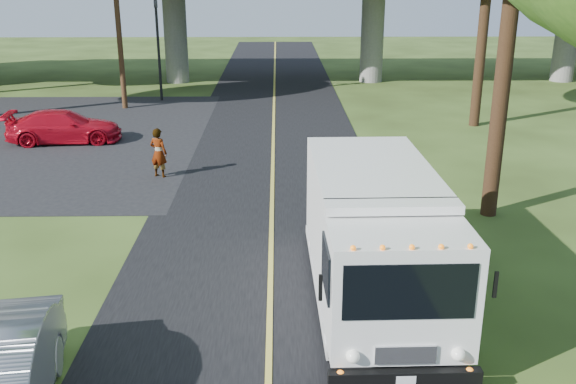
{
  "coord_description": "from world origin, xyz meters",
  "views": [
    {
      "loc": [
        0.18,
        -8.04,
        6.64
      ],
      "look_at": [
        0.42,
        6.43,
        1.6
      ],
      "focal_mm": 40.0,
      "sensor_mm": 36.0,
      "label": 1
    }
  ],
  "objects_px": {
    "traffic_signal": "(158,39)",
    "utility_pole": "(117,14)",
    "step_van": "(375,235)",
    "pedestrian": "(159,153)",
    "red_sedan": "(64,127)"
  },
  "relations": [
    {
      "from": "traffic_signal",
      "to": "utility_pole",
      "type": "height_order",
      "value": "utility_pole"
    },
    {
      "from": "step_van",
      "to": "traffic_signal",
      "type": "bearing_deg",
      "value": 109.24
    },
    {
      "from": "traffic_signal",
      "to": "pedestrian",
      "type": "height_order",
      "value": "traffic_signal"
    },
    {
      "from": "traffic_signal",
      "to": "step_van",
      "type": "xyz_separation_m",
      "value": [
        8.16,
        -22.03,
        -1.68
      ]
    },
    {
      "from": "traffic_signal",
      "to": "pedestrian",
      "type": "distance_m",
      "value": 13.73
    },
    {
      "from": "traffic_signal",
      "to": "red_sedan",
      "type": "bearing_deg",
      "value": -105.54
    },
    {
      "from": "red_sedan",
      "to": "pedestrian",
      "type": "bearing_deg",
      "value": -141.65
    },
    {
      "from": "red_sedan",
      "to": "pedestrian",
      "type": "height_order",
      "value": "pedestrian"
    },
    {
      "from": "traffic_signal",
      "to": "utility_pole",
      "type": "distance_m",
      "value": 2.86
    },
    {
      "from": "red_sedan",
      "to": "step_van",
      "type": "bearing_deg",
      "value": -147.92
    },
    {
      "from": "pedestrian",
      "to": "red_sedan",
      "type": "bearing_deg",
      "value": -22.23
    },
    {
      "from": "traffic_signal",
      "to": "step_van",
      "type": "height_order",
      "value": "traffic_signal"
    },
    {
      "from": "step_van",
      "to": "red_sedan",
      "type": "relative_size",
      "value": 1.51
    },
    {
      "from": "pedestrian",
      "to": "step_van",
      "type": "bearing_deg",
      "value": 147.58
    },
    {
      "from": "traffic_signal",
      "to": "pedestrian",
      "type": "relative_size",
      "value": 3.09
    }
  ]
}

